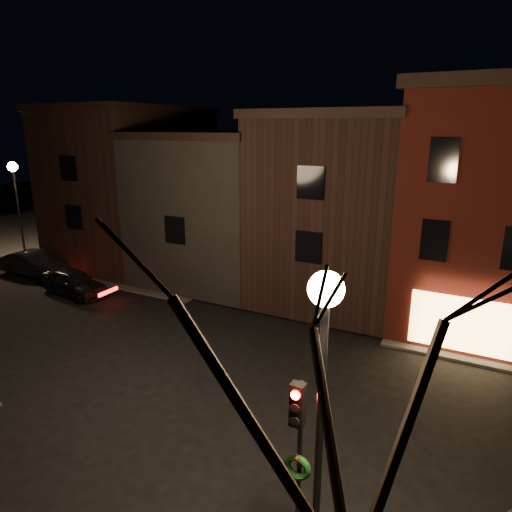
{
  "coord_description": "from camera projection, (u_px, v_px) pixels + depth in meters",
  "views": [
    {
      "loc": [
        8.41,
        -12.63,
        8.83
      ],
      "look_at": [
        -0.72,
        4.74,
        3.2
      ],
      "focal_mm": 32.0,
      "sensor_mm": 36.0,
      "label": 1
    }
  ],
  "objects": [
    {
      "name": "ground",
      "position": [
        214.0,
        372.0,
        16.95
      ],
      "size": [
        120.0,
        120.0,
        0.0
      ],
      "primitive_type": "plane",
      "color": "black",
      "rests_on": "ground"
    },
    {
      "name": "sidewalk_far_left",
      "position": [
        150.0,
        222.0,
        42.89
      ],
      "size": [
        30.0,
        30.0,
        0.12
      ],
      "primitive_type": "cube",
      "color": "#2D2B28",
      "rests_on": "ground"
    },
    {
      "name": "corner_building",
      "position": [
        482.0,
        207.0,
        19.94
      ],
      "size": [
        6.5,
        8.5,
        10.5
      ],
      "color": "#4E130D",
      "rests_on": "ground"
    },
    {
      "name": "row_building_a",
      "position": [
        344.0,
        205.0,
        23.88
      ],
      "size": [
        7.3,
        10.3,
        9.4
      ],
      "color": "black",
      "rests_on": "ground"
    },
    {
      "name": "row_building_b",
      "position": [
        226.0,
        204.0,
        27.26
      ],
      "size": [
        7.8,
        10.3,
        8.4
      ],
      "color": "black",
      "rests_on": "ground"
    },
    {
      "name": "row_building_c",
      "position": [
        133.0,
        184.0,
        30.29
      ],
      "size": [
        7.3,
        10.3,
        9.9
      ],
      "color": "black",
      "rests_on": "ground"
    },
    {
      "name": "street_lamp_near",
      "position": [
        323.0,
        352.0,
        7.64
      ],
      "size": [
        0.6,
        0.6,
        6.48
      ],
      "color": "black",
      "rests_on": "sidewalk_near_right"
    },
    {
      "name": "street_lamp_far",
      "position": [
        15.0,
        184.0,
        29.29
      ],
      "size": [
        0.6,
        0.6,
        6.48
      ],
      "color": "black",
      "rests_on": "sidewalk_far_left"
    },
    {
      "name": "traffic_signal",
      "position": [
        298.0,
        443.0,
        8.98
      ],
      "size": [
        0.58,
        0.38,
        4.05
      ],
      "color": "black",
      "rests_on": "sidewalk_near_right"
    },
    {
      "name": "bare_tree_right",
      "position": [
        365.0,
        398.0,
        4.66
      ],
      "size": [
        6.4,
        6.4,
        8.5
      ],
      "color": "black",
      "rests_on": "sidewalk_near_right"
    },
    {
      "name": "parked_car_a",
      "position": [
        74.0,
        282.0,
        24.52
      ],
      "size": [
        4.31,
        2.15,
        1.41
      ],
      "primitive_type": "imported",
      "rotation": [
        0.0,
        0.0,
        1.45
      ],
      "color": "black",
      "rests_on": "ground"
    },
    {
      "name": "parked_car_b",
      "position": [
        34.0,
        264.0,
        27.64
      ],
      "size": [
        4.53,
        1.68,
        1.48
      ],
      "primitive_type": "imported",
      "rotation": [
        0.0,
        0.0,
        1.6
      ],
      "color": "black",
      "rests_on": "ground"
    }
  ]
}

